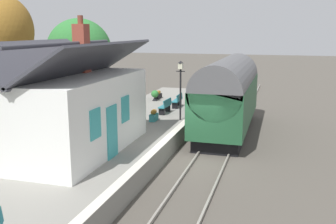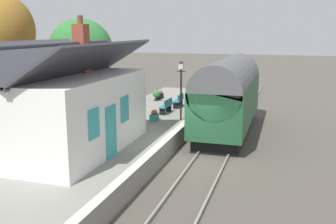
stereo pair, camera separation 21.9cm
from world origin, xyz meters
TOP-DOWN VIEW (x-y plane):
  - ground_plane at (0.00, 0.00)m, footprint 160.00×160.00m
  - platform at (0.00, 3.63)m, footprint 32.00×5.26m
  - platform_edge_coping at (0.00, 1.18)m, footprint 32.00×0.36m
  - rail_near at (0.00, -1.62)m, footprint 52.00×0.08m
  - rail_far at (0.00, -0.18)m, footprint 52.00×0.08m
  - train at (5.45, -0.90)m, footprint 9.81×2.73m
  - station_building at (-2.62, 4.62)m, footprint 7.73×4.50m
  - bench_mid_platform at (5.53, 2.85)m, footprint 1.42×0.49m
  - bench_platform_end at (7.60, 2.63)m, footprint 1.41×0.46m
  - planter_by_door at (9.47, 4.82)m, footprint 0.53×0.53m
  - planter_corner_building at (10.43, 4.88)m, footprint 0.93×0.32m
  - planter_edge_far at (3.79, 4.74)m, footprint 0.50×0.50m
  - planter_bench_right at (3.45, 2.92)m, footprint 0.74×0.32m
  - lamp_post_platform at (4.10, 1.56)m, footprint 0.32×0.50m
  - station_sign_board at (9.21, 1.93)m, footprint 0.96×0.06m
  - tree_behind_building at (2.42, 11.58)m, footprint 3.59×3.29m
  - tree_far_right at (7.82, 9.78)m, footprint 4.28×4.46m

SIDE VIEW (x-z plane):
  - ground_plane at x=0.00m, z-range 0.00..0.00m
  - rail_near at x=0.00m, z-range 0.00..0.14m
  - rail_far at x=0.00m, z-range 0.00..0.14m
  - platform at x=0.00m, z-range 0.00..0.89m
  - platform_edge_coping at x=0.00m, z-range 0.89..0.91m
  - planter_corner_building at x=10.43m, z-range 0.88..1.48m
  - planter_bench_right at x=3.45m, z-range 0.88..1.53m
  - planter_edge_far at x=3.79m, z-range 0.89..1.71m
  - planter_by_door at x=9.47m, z-range 0.92..1.68m
  - bench_mid_platform at x=5.53m, z-range 0.93..1.81m
  - bench_platform_end at x=7.60m, z-range 0.93..1.81m
  - station_sign_board at x=9.21m, z-range 1.30..2.87m
  - train at x=5.45m, z-range 0.06..4.38m
  - station_building at x=-2.62m, z-range -0.21..5.38m
  - lamp_post_platform at x=4.10m, z-range 1.58..4.91m
  - tree_far_right at x=7.82m, z-range 1.18..7.84m
  - tree_behind_building at x=2.42m, z-range 1.89..9.74m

